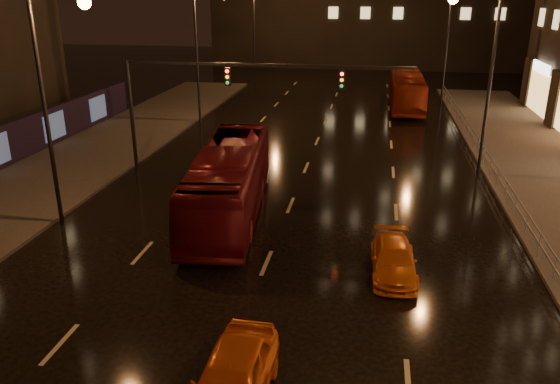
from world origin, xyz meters
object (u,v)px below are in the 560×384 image
bus_red (229,181)px  bus_curb (407,90)px  taxi_far (393,260)px  taxi_near (232,380)px

bus_red → bus_curb: bus_red is taller
bus_curb → bus_red: bearing=-109.5°
bus_red → bus_curb: (9.02, 25.85, -0.04)m
bus_red → taxi_far: size_ratio=2.97×
bus_curb → taxi_far: bus_curb is taller
bus_red → bus_curb: size_ratio=1.03×
taxi_near → taxi_far: bearing=62.9°
taxi_near → bus_curb: bearing=82.5°
bus_red → taxi_far: bearing=-38.0°
bus_red → taxi_far: bus_red is taller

